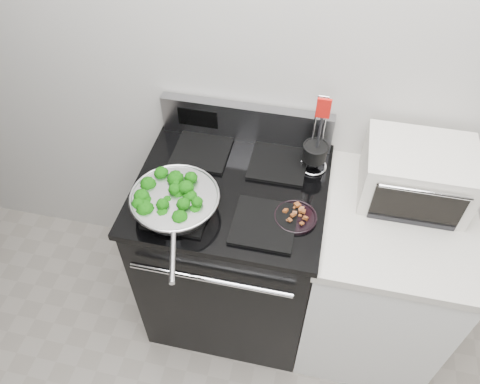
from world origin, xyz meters
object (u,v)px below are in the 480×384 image
(utensil_holder, at_px, (314,156))
(bacon_plate, at_px, (296,215))
(gas_range, at_px, (232,250))
(toaster_oven, at_px, (416,175))
(skillet, at_px, (175,202))

(utensil_holder, bearing_deg, bacon_plate, -96.67)
(gas_range, distance_m, toaster_oven, 0.92)
(bacon_plate, xyz_separation_m, utensil_holder, (0.03, 0.30, 0.05))
(gas_range, xyz_separation_m, bacon_plate, (0.28, -0.12, 0.48))
(bacon_plate, height_order, utensil_holder, utensil_holder)
(gas_range, height_order, utensil_holder, utensil_holder)
(toaster_oven, bearing_deg, utensil_holder, 173.08)
(skillet, bearing_deg, bacon_plate, -8.55)
(gas_range, relative_size, utensil_holder, 3.07)
(gas_range, relative_size, toaster_oven, 2.71)
(skillet, height_order, bacon_plate, skillet)
(bacon_plate, distance_m, toaster_oven, 0.51)
(gas_range, xyz_separation_m, toaster_oven, (0.72, 0.13, 0.55))
(bacon_plate, bearing_deg, skillet, -172.26)
(toaster_oven, bearing_deg, gas_range, -169.82)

